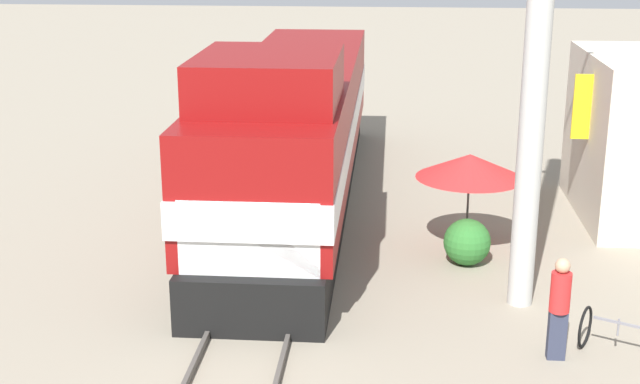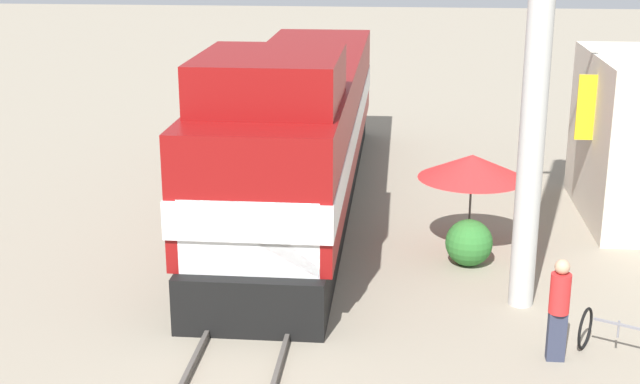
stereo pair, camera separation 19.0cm
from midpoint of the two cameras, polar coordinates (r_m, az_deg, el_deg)
ground_plane at (r=18.09m, az=-3.10°, el=-6.13°), size 120.00×120.00×0.00m
rail_near at (r=18.18m, az=-5.36°, el=-5.81°), size 0.08×37.37×0.15m
rail_far at (r=17.98m, az=-0.83°, el=-6.00°), size 0.08×37.37×0.15m
locomotive at (r=22.36m, az=-1.25°, el=3.74°), size 3.01×15.96×4.59m
vendor_umbrella at (r=19.63m, az=9.98°, el=1.61°), size 2.35×2.35×2.24m
billboard_sign at (r=22.29m, az=19.22°, el=4.65°), size 2.30×0.12×3.63m
shrub_cluster at (r=19.31m, az=9.79°, el=-3.22°), size 1.01×1.01×1.01m
person_bystander at (r=15.41m, az=15.39°, el=-7.03°), size 0.34×0.34×1.81m
bicycle at (r=16.03m, az=19.87°, el=-8.89°), size 1.89×1.46×0.74m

